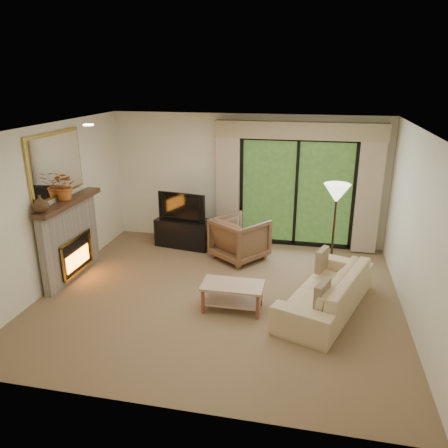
% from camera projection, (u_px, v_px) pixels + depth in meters
% --- Properties ---
extents(floor, '(5.50, 5.50, 0.00)m').
position_uv_depth(floor, '(220.00, 296.00, 6.88)').
color(floor, '#806547').
rests_on(floor, ground).
extents(ceiling, '(5.50, 5.50, 0.00)m').
position_uv_depth(ceiling, '(220.00, 128.00, 6.03)').
color(ceiling, white).
rests_on(ceiling, ground).
extents(wall_back, '(5.00, 0.00, 5.00)m').
position_uv_depth(wall_back, '(247.00, 180.00, 8.77)').
color(wall_back, '#F3E7C9').
rests_on(wall_back, ground).
extents(wall_front, '(5.00, 0.00, 5.00)m').
position_uv_depth(wall_front, '(163.00, 298.00, 4.14)').
color(wall_front, '#F3E7C9').
rests_on(wall_front, ground).
extents(wall_left, '(0.00, 5.00, 5.00)m').
position_uv_depth(wall_left, '(53.00, 207.00, 6.99)').
color(wall_left, '#F3E7C9').
rests_on(wall_left, ground).
extents(wall_right, '(0.00, 5.00, 5.00)m').
position_uv_depth(wall_right, '(418.00, 231.00, 5.92)').
color(wall_right, '#F3E7C9').
rests_on(wall_right, ground).
extents(fireplace, '(0.24, 1.70, 1.37)m').
position_uv_depth(fireplace, '(70.00, 239.00, 7.35)').
color(fireplace, gray).
rests_on(fireplace, floor).
extents(mirror, '(0.07, 1.45, 1.02)m').
position_uv_depth(mirror, '(56.00, 164.00, 6.96)').
color(mirror, gold).
rests_on(mirror, wall_left).
extents(sliding_door, '(2.26, 0.10, 2.16)m').
position_uv_depth(sliding_door, '(296.00, 193.00, 8.59)').
color(sliding_door, black).
rests_on(sliding_door, floor).
extents(curtain_left, '(0.45, 0.18, 2.35)m').
position_uv_depth(curtain_left, '(228.00, 186.00, 8.72)').
color(curtain_left, tan).
rests_on(curtain_left, floor).
extents(curtain_right, '(0.45, 0.18, 2.35)m').
position_uv_depth(curtain_right, '(369.00, 193.00, 8.19)').
color(curtain_right, tan).
rests_on(curtain_right, floor).
extents(cornice, '(3.20, 0.24, 0.32)m').
position_uv_depth(cornice, '(299.00, 130.00, 8.11)').
color(cornice, tan).
rests_on(cornice, wall_back).
extents(media_console, '(1.18, 0.67, 0.56)m').
position_uv_depth(media_console, '(185.00, 233.00, 8.82)').
color(media_console, black).
rests_on(media_console, floor).
extents(tv, '(1.00, 0.28, 0.57)m').
position_uv_depth(tv, '(184.00, 206.00, 8.63)').
color(tv, black).
rests_on(tv, media_console).
extents(armchair, '(1.21, 1.22, 0.80)m').
position_uv_depth(armchair, '(240.00, 239.00, 8.15)').
color(armchair, brown).
rests_on(armchair, floor).
extents(sofa, '(1.51, 2.29, 0.62)m').
position_uv_depth(sofa, '(326.00, 290.00, 6.40)').
color(sofa, tan).
rests_on(sofa, floor).
extents(pillow_near, '(0.23, 0.40, 0.39)m').
position_uv_depth(pillow_near, '(322.00, 296.00, 5.78)').
color(pillow_near, '#4F3A24').
rests_on(pillow_near, sofa).
extents(pillow_far, '(0.21, 0.38, 0.37)m').
position_uv_depth(pillow_far, '(322.00, 260.00, 6.92)').
color(pillow_far, '#4F3A24').
rests_on(pillow_far, sofa).
extents(coffee_table, '(0.91, 0.50, 0.41)m').
position_uv_depth(coffee_table, '(233.00, 297.00, 6.44)').
color(coffee_table, tan).
rests_on(coffee_table, floor).
extents(floor_lamp, '(0.45, 0.45, 1.62)m').
position_uv_depth(floor_lamp, '(334.00, 231.00, 7.35)').
color(floor_lamp, '#F7ECC9').
rests_on(floor_lamp, floor).
extents(vase, '(0.28, 0.28, 0.26)m').
position_uv_depth(vase, '(40.00, 204.00, 6.44)').
color(vase, '#402919').
rests_on(vase, fireplace).
extents(branches, '(0.50, 0.46, 0.48)m').
position_uv_depth(branches, '(64.00, 186.00, 7.04)').
color(branches, '#B75F23').
rests_on(branches, fireplace).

